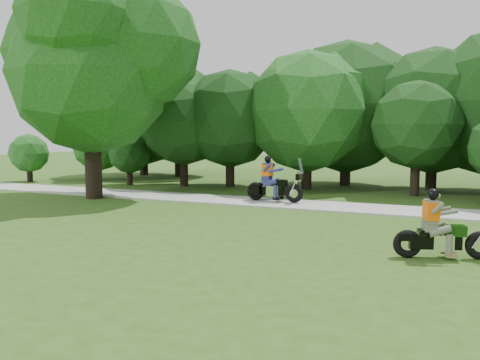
% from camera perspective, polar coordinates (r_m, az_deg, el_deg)
% --- Properties ---
extents(ground, '(100.00, 100.00, 0.00)m').
position_cam_1_polar(ground, '(9.47, 6.27, -10.60)').
color(ground, '#2D4D16').
rests_on(ground, ground).
extents(walkway, '(60.00, 2.20, 0.06)m').
position_cam_1_polar(walkway, '(17.11, 14.22, -3.34)').
color(walkway, '#A1A19B').
rests_on(walkway, ground).
extents(tree_line, '(40.15, 11.62, 7.87)m').
position_cam_1_polar(tree_line, '(23.34, 19.41, 7.93)').
color(tree_line, black).
rests_on(tree_line, ground).
extents(big_tree_west, '(8.64, 6.56, 9.96)m').
position_cam_1_polar(big_tree_west, '(20.63, -17.24, 14.05)').
color(big_tree_west, black).
rests_on(big_tree_west, ground).
extents(chopper_motorcycle, '(2.06, 0.98, 1.50)m').
position_cam_1_polar(chopper_motorcycle, '(10.83, 23.07, -5.95)').
color(chopper_motorcycle, black).
rests_on(chopper_motorcycle, ground).
extents(touring_motorcycle, '(2.31, 0.71, 1.76)m').
position_cam_1_polar(touring_motorcycle, '(18.02, 3.79, -0.58)').
color(touring_motorcycle, black).
rests_on(touring_motorcycle, walkway).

